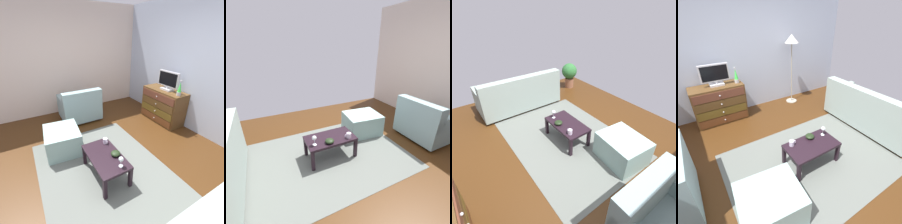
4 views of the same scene
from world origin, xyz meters
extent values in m
cube|color=#442710|center=(0.00, 0.00, -0.03)|extent=(5.50, 4.79, 0.05)
cube|color=#AFBCD0|center=(0.00, 2.15, 1.35)|extent=(5.50, 0.12, 2.71)
cube|color=beige|center=(-2.51, 0.00, 1.35)|extent=(0.12, 4.79, 2.71)
cube|color=#5E635D|center=(0.20, -0.20, 0.00)|extent=(2.60, 1.90, 0.01)
cube|color=#54381B|center=(-0.69, 1.85, 0.40)|extent=(1.04, 0.45, 0.80)
cube|color=#582F17|center=(-0.69, 1.62, 0.12)|extent=(0.98, 0.02, 0.17)
sphere|color=silver|center=(-0.69, 1.60, 0.12)|extent=(0.03, 0.03, 0.03)
cube|color=#554016|center=(-0.69, 1.62, 0.31)|extent=(0.98, 0.02, 0.17)
sphere|color=silver|center=(-0.69, 1.60, 0.31)|extent=(0.03, 0.03, 0.03)
cube|color=#4D3318|center=(-0.69, 1.62, 0.49)|extent=(0.98, 0.02, 0.17)
sphere|color=silver|center=(-0.69, 1.60, 0.49)|extent=(0.03, 0.03, 0.03)
cube|color=brown|center=(-0.69, 1.62, 0.68)|extent=(0.98, 0.02, 0.17)
sphere|color=silver|center=(-0.69, 1.60, 0.68)|extent=(0.03, 0.03, 0.03)
cube|color=silver|center=(-0.66, 1.87, 0.82)|extent=(0.28, 0.18, 0.04)
cylinder|color=silver|center=(-0.66, 1.87, 0.87)|extent=(0.04, 0.04, 0.05)
cube|color=silver|center=(-0.66, 1.87, 1.06)|extent=(0.55, 0.05, 0.34)
cube|color=black|center=(-0.66, 1.84, 1.06)|extent=(0.50, 0.01, 0.29)
cylinder|color=#B7B7BC|center=(-0.27, 1.80, 0.84)|extent=(0.09, 0.09, 0.08)
cone|color=#3FD84C|center=(-0.27, 1.80, 0.99)|extent=(0.08, 0.08, 0.22)
cylinder|color=#B7B7BC|center=(-0.27, 1.80, 1.12)|extent=(0.04, 0.04, 0.03)
cube|color=black|center=(-0.19, 0.00, 0.16)|extent=(0.05, 0.05, 0.33)
cube|color=black|center=(0.56, 0.00, 0.16)|extent=(0.05, 0.05, 0.33)
cube|color=black|center=(-0.19, -0.40, 0.16)|extent=(0.05, 0.05, 0.33)
cube|color=black|center=(0.56, -0.40, 0.16)|extent=(0.05, 0.05, 0.33)
cube|color=black|center=(0.19, -0.20, 0.35)|extent=(0.80, 0.46, 0.04)
cylinder|color=silver|center=(0.48, -0.11, 0.37)|extent=(0.06, 0.06, 0.00)
cylinder|color=silver|center=(0.48, -0.11, 0.42)|extent=(0.01, 0.01, 0.09)
sphere|color=silver|center=(0.48, -0.11, 0.49)|extent=(0.07, 0.07, 0.07)
cylinder|color=silver|center=(-0.09, -0.06, 0.41)|extent=(0.08, 0.08, 0.08)
torus|color=silver|center=(-0.04, -0.06, 0.42)|extent=(0.05, 0.01, 0.05)
ellipsoid|color=black|center=(0.25, -0.06, 0.40)|extent=(0.14, 0.14, 0.06)
cylinder|color=#332319|center=(-2.12, 0.46, 0.03)|extent=(0.05, 0.05, 0.05)
cylinder|color=#332319|center=(-2.12, -0.30, 0.03)|extent=(0.05, 0.05, 0.05)
cylinder|color=#332319|center=(-1.48, 0.46, 0.03)|extent=(0.05, 0.05, 0.05)
cylinder|color=#332319|center=(-1.48, -0.30, 0.03)|extent=(0.05, 0.05, 0.05)
cube|color=#809D9E|center=(-1.80, 0.08, 0.23)|extent=(0.80, 0.92, 0.36)
cube|color=#809D9E|center=(-1.50, 0.08, 0.62)|extent=(0.20, 0.92, 0.41)
cube|color=#809D9E|center=(-1.80, 0.48, 0.51)|extent=(0.76, 0.12, 0.20)
cube|color=#809D9E|center=(-1.80, -0.32, 0.51)|extent=(0.76, 0.12, 0.20)
cylinder|color=tan|center=(-2.05, 0.09, 0.49)|extent=(0.16, 0.40, 0.16)
cube|color=#8AACA5|center=(-0.73, -0.62, 0.22)|extent=(0.76, 0.67, 0.43)
camera|label=1|loc=(1.84, -1.02, 1.99)|focal=25.72mm
camera|label=2|loc=(1.05, 1.85, 1.80)|focal=25.42mm
camera|label=3|loc=(-1.88, 1.38, 2.22)|focal=28.44mm
camera|label=4|loc=(-1.14, -1.68, 2.10)|focal=27.20mm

